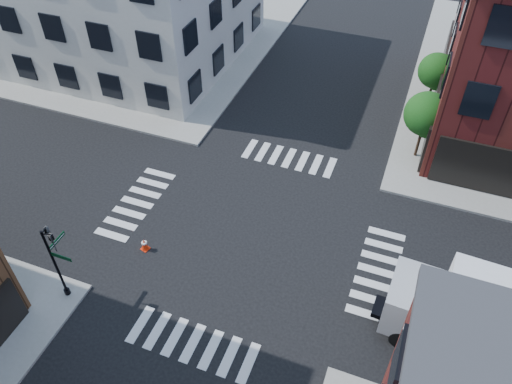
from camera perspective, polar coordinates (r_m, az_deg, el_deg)
name	(u,v)px	position (r m, az deg, el deg)	size (l,w,h in m)	color
ground	(249,234)	(27.27, -0.78, -4.88)	(120.00, 120.00, 0.00)	black
sidewalk_nw	(123,18)	(51.14, -15.00, 18.62)	(30.00, 30.00, 0.15)	gray
tree_near	(427,116)	(31.86, 18.95, 8.19)	(2.69, 2.69, 4.49)	black
tree_far	(437,73)	(37.19, 19.94, 12.71)	(2.43, 2.43, 4.07)	black
signal_pole	(56,256)	(24.32, -21.94, -6.81)	(1.29, 1.24, 4.60)	black
box_truck	(501,326)	(23.64, 26.23, -13.56)	(9.29, 3.24, 4.14)	silver
traffic_cone	(144,244)	(26.97, -12.63, -5.86)	(0.50, 0.50, 0.75)	red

